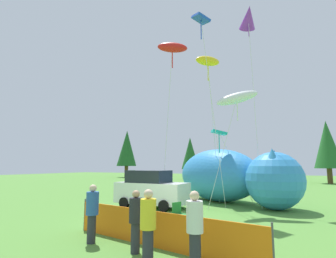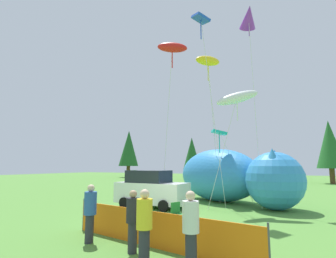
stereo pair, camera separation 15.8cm
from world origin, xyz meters
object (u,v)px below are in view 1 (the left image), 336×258
Objects in this scene: spectator_in_green_shirt at (92,211)px; kite_blue_box at (201,23)px; spectator_in_red_shirt at (148,224)px; kite_yellow_hero at (208,62)px; parked_car at (151,189)px; inflatable_cat at (230,178)px; spectator_in_blue_shirt at (195,227)px; kite_white_ghost at (237,98)px; kite_teal_diamond at (219,134)px; kite_purple_delta at (248,18)px; folding_chair at (179,212)px; kite_red_lizard at (172,48)px; spectator_in_white_shirt at (136,218)px.

kite_blue_box is (1.34, 7.33, 9.81)m from spectator_in_green_shirt.
kite_blue_box reaches higher than spectator_in_red_shirt.
parked_car is at bearing -147.80° from kite_yellow_hero.
inflatable_cat is 11.52m from spectator_in_red_shirt.
kite_white_ghost reaches higher than spectator_in_blue_shirt.
spectator_in_green_shirt is at bearing -99.71° from kite_teal_diamond.
kite_blue_box is at bearing -86.07° from kite_yellow_hero.
kite_blue_box is at bearing -131.71° from kite_purple_delta.
kite_blue_box reaches higher than folding_chair.
inflatable_cat is at bearing 92.63° from spectator_in_red_shirt.
kite_purple_delta reaches higher than spectator_in_blue_shirt.
kite_teal_diamond is at bearing 40.47° from parked_car.
kite_white_ghost is at bearing -37.93° from inflatable_cat.
kite_yellow_hero reaches higher than kite_teal_diamond.
kite_yellow_hero is at bearing 43.57° from kite_red_lizard.
parked_car reaches higher than folding_chair.
kite_purple_delta is (-0.00, 10.64, 10.94)m from spectator_in_blue_shirt.
spectator_in_white_shirt is 15.09m from kite_purple_delta.
kite_white_ghost is (3.11, 8.07, 5.19)m from spectator_in_green_shirt.
kite_teal_diamond is 7.80m from kite_purple_delta.
kite_red_lizard reaches higher than spectator_in_blue_shirt.
kite_white_ghost is at bearing 86.40° from spectator_in_red_shirt.
inflatable_cat is 0.70× the size of kite_purple_delta.
parked_car is at bearing -172.51° from kite_blue_box.
spectator_in_red_shirt is 0.19× the size of kite_yellow_hero.
kite_white_ghost reaches higher than folding_chair.
folding_chair is at bearing -64.18° from inflatable_cat.
spectator_in_blue_shirt is at bearing -52.39° from parked_car.
spectator_in_white_shirt is 12.41m from kite_blue_box.
parked_car is 2.48× the size of spectator_in_white_shirt.
kite_purple_delta is (1.14, 10.84, 10.93)m from spectator_in_red_shirt.
spectator_in_white_shirt is at bearing -62.62° from inflatable_cat.
kite_red_lizard is (-0.50, 7.16, 8.54)m from spectator_in_green_shirt.
spectator_in_blue_shirt is at bearing -10.59° from spectator_in_green_shirt.
parked_car is 9.36m from spectator_in_blue_shirt.
spectator_in_white_shirt is (-0.80, 0.69, -0.06)m from spectator_in_red_shirt.
kite_purple_delta is 1.13× the size of kite_blue_box.
parked_car reaches higher than spectator_in_green_shirt.
kite_blue_box is at bearing 106.29° from spectator_in_blue_shirt.
spectator_in_blue_shirt is 12.87m from kite_blue_box.
kite_purple_delta is at bearing 7.50° from inflatable_cat.
kite_teal_diamond is (3.41, 2.71, 3.37)m from parked_car.
kite_yellow_hero is 0.94× the size of kite_red_lizard.
kite_red_lizard is at bearing -146.21° from kite_purple_delta.
spectator_in_green_shirt is 1.76m from spectator_in_white_shirt.
folding_chair is 0.52× the size of spectator_in_red_shirt.
parked_car is at bearing 118.91° from spectator_in_red_shirt.
kite_white_ghost reaches higher than spectator_in_green_shirt.
spectator_in_green_shirt is 10.08m from kite_white_ghost.
kite_teal_diamond is 0.69× the size of kite_white_ghost.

